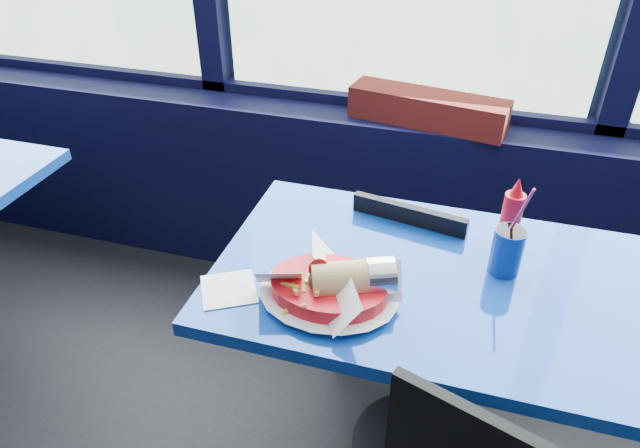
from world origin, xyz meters
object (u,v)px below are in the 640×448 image
at_px(near_table, 437,329).
at_px(food_basket, 331,286).
at_px(ketchup_bottle, 511,216).
at_px(soda_cup, 507,250).
at_px(chair_near_back, 400,275).
at_px(planter_box, 428,109).

bearing_deg(near_table, food_basket, -148.44).
bearing_deg(food_basket, ketchup_bottle, 44.37).
bearing_deg(ketchup_bottle, food_basket, -138.17).
relative_size(food_basket, ketchup_bottle, 1.52).
bearing_deg(soda_cup, chair_near_back, 138.95).
xyz_separation_m(near_table, food_basket, (-0.26, -0.16, 0.22)).
bearing_deg(chair_near_back, ketchup_bottle, 167.16).
relative_size(chair_near_back, soda_cup, 2.96).
bearing_deg(ketchup_bottle, chair_near_back, 156.93).
distance_m(planter_box, food_basket, 1.01).
relative_size(food_basket, soda_cup, 1.17).
xyz_separation_m(food_basket, ketchup_bottle, (0.41, 0.37, 0.05)).
height_order(near_table, food_basket, food_basket).
bearing_deg(ketchup_bottle, planter_box, 116.39).
bearing_deg(food_basket, near_table, 34.09).
bearing_deg(chair_near_back, near_table, 124.89).
bearing_deg(near_table, soda_cup, 27.79).
bearing_deg(soda_cup, food_basket, -149.73).
bearing_deg(food_basket, soda_cup, 32.80).
xyz_separation_m(food_basket, soda_cup, (0.40, 0.24, 0.03)).
height_order(ketchup_bottle, soda_cup, soda_cup).
relative_size(near_table, food_basket, 3.76).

